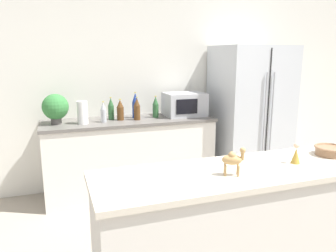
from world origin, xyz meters
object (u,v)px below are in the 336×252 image
at_px(paper_towel_roll, 82,112).
at_px(back_bottle_1, 120,110).
at_px(back_bottle_5, 103,112).
at_px(microwave, 184,104).
at_px(wise_man_figurine_blue, 296,155).
at_px(back_bottle_4, 156,107).
at_px(refrigerator, 250,115).
at_px(fruit_bowl, 330,150).
at_px(back_bottle_0, 137,109).
at_px(back_bottle_3, 135,106).
at_px(potted_plant, 55,107).
at_px(back_bottle_2, 111,109).
at_px(camel_figurine, 233,159).

distance_m(paper_towel_roll, back_bottle_1, 0.43).
xyz_separation_m(back_bottle_1, back_bottle_5, (-0.20, -0.06, -0.01)).
bearing_deg(back_bottle_5, microwave, 4.90).
height_order(microwave, wise_man_figurine_blue, microwave).
distance_m(back_bottle_4, wise_man_figurine_blue, 2.06).
xyz_separation_m(paper_towel_roll, back_bottle_4, (0.85, 0.10, -0.00)).
height_order(refrigerator, fruit_bowl, refrigerator).
bearing_deg(back_bottle_1, back_bottle_0, -14.25).
height_order(back_bottle_1, back_bottle_3, back_bottle_3).
height_order(back_bottle_1, wise_man_figurine_blue, back_bottle_1).
xyz_separation_m(microwave, back_bottle_3, (-0.60, 0.05, 0.01)).
relative_size(potted_plant, fruit_bowl, 1.51).
relative_size(back_bottle_1, wise_man_figurine_blue, 1.77).
bearing_deg(back_bottle_1, fruit_bowl, -60.37).
height_order(refrigerator, wise_man_figurine_blue, refrigerator).
xyz_separation_m(paper_towel_roll, back_bottle_0, (0.61, 0.02, 0.00)).
height_order(back_bottle_2, fruit_bowl, back_bottle_2).
height_order(back_bottle_1, back_bottle_2, back_bottle_2).
bearing_deg(camel_figurine, microwave, 75.43).
bearing_deg(back_bottle_3, back_bottle_5, -160.97).
height_order(back_bottle_3, fruit_bowl, back_bottle_3).
bearing_deg(back_bottle_1, camel_figurine, -82.96).
xyz_separation_m(back_bottle_0, camel_figurine, (0.07, -2.02, 0.01)).
relative_size(back_bottle_2, back_bottle_4, 1.00).
bearing_deg(back_bottle_2, refrigerator, -5.06).
bearing_deg(wise_man_figurine_blue, microwave, 88.64).
bearing_deg(microwave, fruit_bowl, -81.18).
xyz_separation_m(back_bottle_1, wise_man_figurine_blue, (0.75, -2.01, -0.02)).
relative_size(back_bottle_4, wise_man_figurine_blue, 1.87).
height_order(back_bottle_0, back_bottle_5, back_bottle_0).
bearing_deg(microwave, potted_plant, -179.39).
bearing_deg(wise_man_figurine_blue, back_bottle_5, 115.95).
height_order(potted_plant, back_bottle_0, potted_plant).
distance_m(refrigerator, back_bottle_1, 1.67).
bearing_deg(back_bottle_5, wise_man_figurine_blue, -64.05).
xyz_separation_m(back_bottle_1, back_bottle_2, (-0.09, 0.07, 0.01)).
bearing_deg(fruit_bowl, potted_plant, 132.65).
xyz_separation_m(microwave, fruit_bowl, (0.31, -1.97, -0.07)).
xyz_separation_m(back_bottle_0, back_bottle_3, (0.01, 0.13, 0.02)).
height_order(back_bottle_5, wise_man_figurine_blue, back_bottle_5).
bearing_deg(back_bottle_0, fruit_bowl, -64.08).
relative_size(potted_plant, microwave, 0.68).
distance_m(back_bottle_5, fruit_bowl, 2.29).
xyz_separation_m(back_bottle_2, back_bottle_4, (0.52, -0.04, -0.00)).
height_order(potted_plant, camel_figurine, potted_plant).
bearing_deg(paper_towel_roll, potted_plant, 163.72).
xyz_separation_m(back_bottle_4, camel_figurine, (-0.17, -2.10, 0.01)).
bearing_deg(paper_towel_roll, back_bottle_5, 2.53).
bearing_deg(back_bottle_2, paper_towel_roll, -156.71).
xyz_separation_m(potted_plant, back_bottle_1, (0.70, -0.01, -0.06)).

